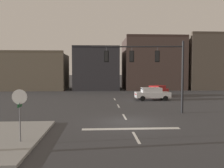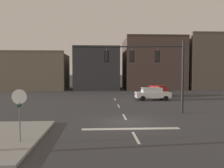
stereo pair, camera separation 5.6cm
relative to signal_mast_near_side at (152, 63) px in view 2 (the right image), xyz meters
The scene contains 8 objects.
ground_plane 6.40m from the signal_mast_near_side, 125.28° to the right, with size 400.00×400.00×0.00m, color #353538.
stop_bar_paint 7.73m from the signal_mast_near_side, 114.68° to the right, with size 6.40×0.50×0.01m, color silver.
lane_centreline 5.49m from the signal_mast_near_side, 146.95° to the right, with size 0.16×26.40×0.01m.
signal_mast_near_side is the anchor object (origin of this frame).
stop_sign 12.48m from the signal_mast_near_side, 135.61° to the right, with size 0.76×0.64×2.83m.
car_lot_nearside 14.61m from the signal_mast_near_side, 73.84° to the left, with size 4.22×4.52×1.61m.
car_lot_middle 9.99m from the signal_mast_near_side, 76.69° to the left, with size 4.47×1.95×1.61m.
building_row 28.33m from the signal_mast_near_side, 83.55° to the left, with size 44.55×12.41×11.24m.
Camera 2 is at (-2.05, -16.99, 3.77)m, focal length 37.65 mm.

